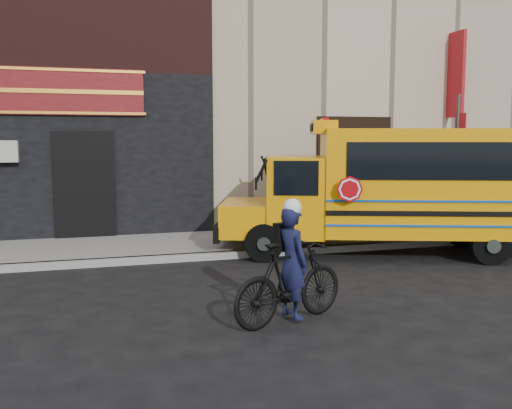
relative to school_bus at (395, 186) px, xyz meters
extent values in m
plane|color=black|center=(-3.32, -2.02, -1.51)|extent=(120.00, 120.00, 0.00)
cube|color=gray|center=(-3.32, 0.58, -1.43)|extent=(40.00, 0.20, 0.15)
cube|color=gray|center=(-3.32, 2.08, -1.43)|extent=(40.00, 3.00, 0.15)
cube|color=tan|center=(-3.32, 8.48, 4.64)|extent=(20.00, 10.00, 12.00)
cube|color=black|center=(-8.32, 3.53, 0.64)|extent=(10.00, 0.30, 4.00)
cube|color=#550C17|center=(-8.32, 3.36, 2.14)|extent=(6.50, 0.12, 1.10)
cube|color=black|center=(-6.52, 3.38, -0.11)|extent=(1.30, 0.10, 2.50)
cube|color=maroon|center=(3.68, 3.13, 2.84)|extent=(0.10, 0.70, 2.40)
cylinder|color=black|center=(-2.98, 0.06, -1.11)|extent=(0.85, 0.53, 0.80)
cylinder|color=black|center=(-2.34, 1.85, -1.11)|extent=(0.85, 0.53, 0.80)
cylinder|color=black|center=(1.35, -1.49, -1.11)|extent=(0.85, 0.53, 0.80)
cylinder|color=black|center=(1.99, 0.30, -1.11)|extent=(0.85, 0.53, 0.80)
cube|color=orange|center=(-3.09, 1.11, -0.71)|extent=(1.61, 2.22, 0.70)
cube|color=black|center=(-3.60, 1.29, -0.96)|extent=(0.80, 1.97, 0.35)
cube|color=orange|center=(-2.05, 0.74, -0.21)|extent=(1.84, 2.38, 1.70)
cube|color=black|center=(-2.59, 0.93, 0.19)|extent=(0.66, 1.72, 0.90)
cube|color=orange|center=(0.63, -0.22, 0.11)|extent=(4.98, 3.58, 2.25)
cube|color=black|center=(0.35, -1.30, 0.59)|extent=(3.69, 1.35, 0.75)
cube|color=orange|center=(-1.49, 0.54, 1.27)|extent=(1.01, 1.67, 0.28)
cylinder|color=#A4060D|center=(-1.50, -0.84, 0.04)|extent=(0.50, 0.20, 0.52)
cylinder|color=#373E3A|center=(2.24, 0.98, 0.30)|extent=(0.08, 0.08, 3.61)
cube|color=maroon|center=(2.26, 0.90, 1.43)|extent=(0.09, 0.31, 0.45)
cube|color=white|center=(2.26, 0.90, 0.86)|extent=(0.09, 0.31, 0.40)
imported|color=black|center=(-3.82, -3.81, -0.94)|extent=(1.97, 1.19, 1.15)
imported|color=#111433|center=(-3.76, -3.73, -0.73)|extent=(0.53, 0.65, 1.56)
camera|label=1|loc=(-6.45, -11.04, 1.02)|focal=40.00mm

